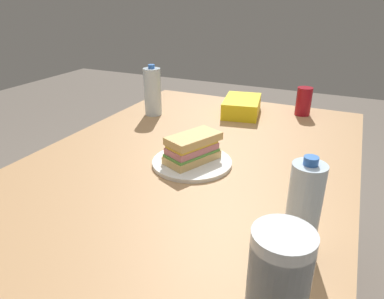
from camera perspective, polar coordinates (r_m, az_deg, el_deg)
name	(u,v)px	position (r m, az deg, el deg)	size (l,w,h in m)	color
dining_table	(190,185)	(1.16, -0.37, -5.88)	(1.50, 1.01, 0.76)	tan
paper_plate	(192,162)	(1.10, 0.00, -2.10)	(0.25, 0.25, 0.01)	white
sandwich	(193,148)	(1.08, 0.08, 0.22)	(0.21, 0.15, 0.08)	#DBB26B
soda_can_red	(304,101)	(1.61, 17.86, 7.53)	(0.07, 0.07, 0.12)	maroon
chip_bag	(242,106)	(1.57, 8.17, 7.06)	(0.23, 0.15, 0.07)	yellow
water_bottle_tall	(303,209)	(0.73, 17.82, -9.32)	(0.07, 0.07, 0.22)	silver
plastic_cup_stack	(276,298)	(0.53, 13.61, -22.60)	(0.08, 0.08, 0.22)	silver
water_bottle_spare	(153,92)	(1.53, -6.48, 9.42)	(0.07, 0.07, 0.22)	silver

